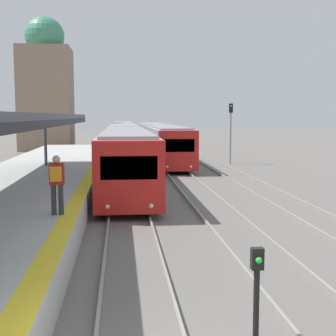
{
  "coord_description": "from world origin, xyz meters",
  "views": [
    {
      "loc": [
        -0.28,
        -5.49,
        3.7
      ],
      "look_at": [
        1.66,
        13.57,
        1.56
      ],
      "focal_mm": 50.0,
      "sensor_mm": 36.0,
      "label": 1
    }
  ],
  "objects_px": {
    "person_on_platform": "(57,180)",
    "signal_post_near": "(257,283)",
    "train_near": "(124,139)",
    "train_far": "(159,138)",
    "signal_mast_far": "(231,126)"
  },
  "relations": [
    {
      "from": "signal_post_near",
      "to": "signal_mast_far",
      "type": "height_order",
      "value": "signal_mast_far"
    },
    {
      "from": "person_on_platform",
      "to": "train_near",
      "type": "xyz_separation_m",
      "value": [
        2.05,
        28.9,
        -0.3
      ]
    },
    {
      "from": "person_on_platform",
      "to": "signal_mast_far",
      "type": "distance_m",
      "value": 24.96
    },
    {
      "from": "signal_post_near",
      "to": "signal_mast_far",
      "type": "bearing_deg",
      "value": 77.49
    },
    {
      "from": "person_on_platform",
      "to": "train_near",
      "type": "relative_size",
      "value": 0.03
    },
    {
      "from": "person_on_platform",
      "to": "train_far",
      "type": "height_order",
      "value": "train_far"
    },
    {
      "from": "signal_post_near",
      "to": "train_near",
      "type": "bearing_deg",
      "value": 93.16
    },
    {
      "from": "train_near",
      "to": "person_on_platform",
      "type": "bearing_deg",
      "value": -94.05
    },
    {
      "from": "train_near",
      "to": "signal_post_near",
      "type": "xyz_separation_m",
      "value": [
        1.91,
        -34.71,
        -0.66
      ]
    },
    {
      "from": "person_on_platform",
      "to": "signal_post_near",
      "type": "distance_m",
      "value": 7.1
    },
    {
      "from": "train_far",
      "to": "signal_mast_far",
      "type": "height_order",
      "value": "signal_mast_far"
    },
    {
      "from": "train_far",
      "to": "signal_mast_far",
      "type": "relative_size",
      "value": 6.73
    },
    {
      "from": "train_far",
      "to": "signal_mast_far",
      "type": "distance_m",
      "value": 9.96
    },
    {
      "from": "train_far",
      "to": "train_near",
      "type": "bearing_deg",
      "value": -144.51
    },
    {
      "from": "train_far",
      "to": "signal_mast_far",
      "type": "bearing_deg",
      "value": -60.02
    }
  ]
}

